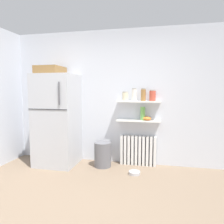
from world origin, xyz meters
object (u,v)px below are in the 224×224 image
object	(u,v)px
storage_jar_0	(125,96)
storage_jar_2	(143,95)
storage_jar_1	(134,95)
shelf_bowl	(147,118)
refrigerator	(57,118)
vase	(143,114)
pet_food_bowl	(134,173)
storage_jar_3	(153,95)
trash_bin	(103,154)
radiator	(138,150)

from	to	relation	value
storage_jar_0	storage_jar_2	bearing A→B (deg)	0.00
storage_jar_1	shelf_bowl	size ratio (longest dim) A/B	1.47
refrigerator	vase	distance (m)	1.65
vase	shelf_bowl	size ratio (longest dim) A/B	1.56
storage_jar_0	vase	world-z (taller)	storage_jar_0
storage_jar_2	pet_food_bowl	bearing A→B (deg)	-101.82
storage_jar_3	pet_food_bowl	bearing A→B (deg)	-120.10
storage_jar_2	trash_bin	world-z (taller)	storage_jar_2
pet_food_bowl	storage_jar_1	bearing A→B (deg)	99.15
vase	shelf_bowl	world-z (taller)	vase
trash_bin	storage_jar_2	bearing A→B (deg)	16.10
refrigerator	shelf_bowl	xyz separation A→B (m)	(1.71, 0.24, 0.01)
radiator	pet_food_bowl	size ratio (longest dim) A/B	3.46
refrigerator	vase	size ratio (longest dim) A/B	7.54
storage_jar_2	storage_jar_1	bearing A→B (deg)	180.00
storage_jar_1	pet_food_bowl	xyz separation A→B (m)	(0.07, -0.46, -1.33)
storage_jar_2	storage_jar_0	bearing A→B (deg)	-180.00
pet_food_bowl	radiator	bearing A→B (deg)	88.70
storage_jar_2	vase	size ratio (longest dim) A/B	0.94
storage_jar_2	vase	xyz separation A→B (m)	(-0.01, -0.00, -0.35)
storage_jar_2	pet_food_bowl	size ratio (longest dim) A/B	1.19
storage_jar_0	pet_food_bowl	size ratio (longest dim) A/B	0.89
shelf_bowl	storage_jar_2	bearing A→B (deg)	180.00
refrigerator	radiator	world-z (taller)	refrigerator
shelf_bowl	trash_bin	size ratio (longest dim) A/B	0.35
radiator	shelf_bowl	size ratio (longest dim) A/B	4.26
storage_jar_0	pet_food_bowl	world-z (taller)	storage_jar_0
storage_jar_1	vase	world-z (taller)	storage_jar_1
storage_jar_0	shelf_bowl	distance (m)	0.58
storage_jar_1	storage_jar_3	distance (m)	0.34
storage_jar_1	pet_food_bowl	bearing A→B (deg)	-80.85
storage_jar_3	shelf_bowl	xyz separation A→B (m)	(-0.10, 0.00, -0.43)
storage_jar_2	refrigerator	bearing A→B (deg)	-171.49
storage_jar_1	shelf_bowl	xyz separation A→B (m)	(0.24, -0.00, -0.44)
radiator	pet_food_bowl	world-z (taller)	radiator
storage_jar_1	storage_jar_0	bearing A→B (deg)	-180.00
storage_jar_0	storage_jar_2	distance (m)	0.34
storage_jar_2	shelf_bowl	xyz separation A→B (m)	(0.07, -0.00, -0.44)
storage_jar_3	trash_bin	size ratio (longest dim) A/B	0.45
shelf_bowl	trash_bin	xyz separation A→B (m)	(-0.80, -0.21, -0.68)
pet_food_bowl	trash_bin	bearing A→B (deg)	158.52
trash_bin	pet_food_bowl	xyz separation A→B (m)	(0.63, -0.25, -0.21)
storage_jar_1	radiator	bearing A→B (deg)	19.45
storage_jar_0	storage_jar_1	size ratio (longest dim) A/B	0.74
vase	pet_food_bowl	distance (m)	1.08
storage_jar_1	pet_food_bowl	size ratio (longest dim) A/B	1.19
storage_jar_3	refrigerator	bearing A→B (deg)	-172.28
shelf_bowl	vase	bearing A→B (deg)	180.00
refrigerator	shelf_bowl	bearing A→B (deg)	8.14
vase	shelf_bowl	xyz separation A→B (m)	(0.08, 0.00, -0.09)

